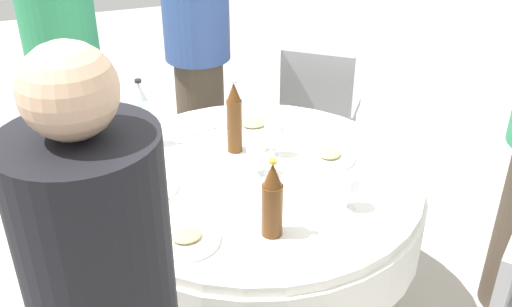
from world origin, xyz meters
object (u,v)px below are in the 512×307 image
object	(u,v)px
person_east	(67,80)
plate_mid	(254,125)
wine_glass_inner	(256,150)
wine_glass_right	(349,186)
bottle_brown_left	(272,201)
plate_west	(149,187)
bottle_clear_east	(142,115)
person_near	(198,55)
plate_outer	(186,239)
plate_front	(329,157)
wine_glass_near	(272,130)
dining_table	(256,205)
bottle_brown_north	(234,118)
chair_south	(319,105)

from	to	relation	value
person_east	plate_mid	bearing A→B (deg)	-70.06
wine_glass_inner	plate_mid	bearing A→B (deg)	-107.71
wine_glass_right	plate_mid	bearing A→B (deg)	-80.61
bottle_brown_left	plate_west	bearing A→B (deg)	-49.80
bottle_clear_east	plate_west	world-z (taller)	bottle_clear_east
person_east	person_near	world-z (taller)	person_near
bottle_brown_left	plate_outer	xyz separation A→B (m)	(0.28, -0.05, -0.12)
plate_front	person_near	world-z (taller)	person_near
wine_glass_inner	person_near	xyz separation A→B (m)	(-0.03, -1.00, 0.03)
wine_glass_near	plate_west	xyz separation A→B (m)	(0.53, 0.09, -0.11)
wine_glass_near	plate_front	size ratio (longest dim) A/B	0.78
bottle_clear_east	plate_front	bearing A→B (deg)	151.31
dining_table	bottle_brown_left	xyz separation A→B (m)	(0.07, 0.38, 0.28)
bottle_brown_left	plate_mid	distance (m)	0.79
bottle_brown_north	plate_west	bearing A→B (deg)	24.12
bottle_brown_north	plate_west	distance (m)	0.45
plate_front	person_east	bearing A→B (deg)	-42.97
wine_glass_right	plate_outer	bearing A→B (deg)	0.08
dining_table	plate_front	bearing A→B (deg)	-178.58
bottle_brown_left	plate_west	size ratio (longest dim) A/B	1.32
bottle_clear_east	dining_table	bearing A→B (deg)	133.87
bottle_clear_east	person_east	world-z (taller)	person_east
wine_glass_near	wine_glass_inner	bearing A→B (deg)	47.77
bottle_clear_east	person_near	bearing A→B (deg)	-123.03
bottle_brown_north	person_near	distance (m)	0.79
bottle_clear_east	wine_glass_inner	size ratio (longest dim) A/B	2.04
dining_table	person_east	world-z (taller)	person_east
bottle_clear_east	chair_south	world-z (taller)	bottle_clear_east
person_near	wine_glass_inner	bearing A→B (deg)	-90.15
wine_glass_right	chair_south	world-z (taller)	wine_glass_right
bottle_brown_left	plate_west	distance (m)	0.54
plate_west	plate_mid	distance (m)	0.64
plate_west	bottle_brown_north	bearing A→B (deg)	-155.88
bottle_brown_north	plate_front	xyz separation A→B (m)	(-0.34, 0.20, -0.14)
plate_front	person_near	size ratio (longest dim) A/B	0.12
wine_glass_inner	plate_front	distance (m)	0.34
plate_outer	plate_front	bearing A→B (deg)	-153.82
bottle_brown_left	plate_mid	bearing A→B (deg)	-104.38
plate_front	dining_table	bearing A→B (deg)	1.42
plate_west	person_east	bearing A→B (deg)	-75.68
wine_glass_right	plate_mid	world-z (taller)	wine_glass_right
wine_glass_inner	chair_south	bearing A→B (deg)	-127.28
person_near	dining_table	bearing A→B (deg)	-90.00
wine_glass_near	plate_mid	world-z (taller)	wine_glass_near
plate_outer	person_east	xyz separation A→B (m)	(0.28, -1.23, 0.12)
plate_mid	person_east	xyz separation A→B (m)	(0.76, -0.53, 0.12)
wine_glass_inner	plate_west	world-z (taller)	wine_glass_inner
wine_glass_near	chair_south	bearing A→B (deg)	-126.46
plate_front	plate_mid	bearing A→B (deg)	-61.30
bottle_clear_east	person_east	bearing A→B (deg)	-62.57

